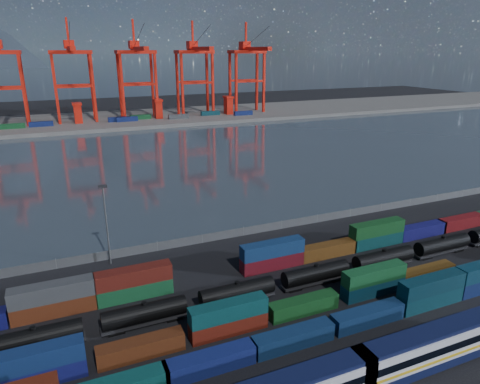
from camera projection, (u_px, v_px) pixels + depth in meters
name	position (u px, v px, depth m)	size (l,w,h in m)	color
ground	(308.00, 296.00, 74.38)	(700.00, 700.00, 0.00)	black
harbor_water	(164.00, 160.00, 165.90)	(700.00, 700.00, 0.00)	#323E49
far_quay	(122.00, 119.00, 257.11)	(700.00, 70.00, 2.00)	#514F4C
container_row_south	(346.00, 318.00, 64.68)	(140.48, 2.53, 5.40)	#3D3F42
container_row_mid	(309.00, 300.00, 69.54)	(140.97, 2.46, 5.25)	#3E4143
container_row_north	(261.00, 260.00, 82.50)	(142.20, 2.63, 5.60)	navy
tanker_string	(351.00, 266.00, 80.47)	(121.93, 2.88, 4.13)	black
waterfront_fence	(243.00, 232.00, 98.47)	(160.12, 0.12, 2.20)	#595B5E
yard_light_mast	(106.00, 221.00, 82.87)	(1.60, 0.40, 16.60)	slate
gantry_cranes	(105.00, 61.00, 237.83)	(197.03, 42.30, 57.28)	red
quay_containers	(106.00, 120.00, 239.59)	(172.58, 10.99, 2.60)	navy
straddle_carriers	(119.00, 110.00, 245.30)	(140.00, 7.00, 11.10)	red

